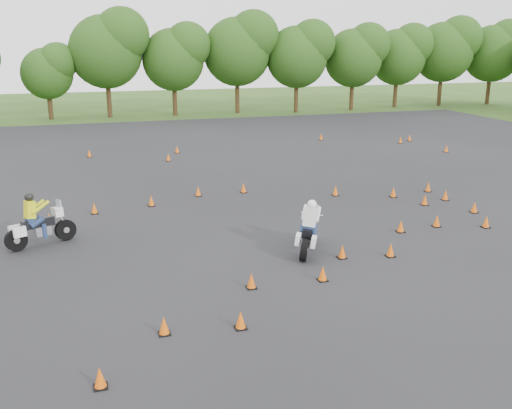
{
  "coord_description": "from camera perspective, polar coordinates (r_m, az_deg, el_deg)",
  "views": [
    {
      "loc": [
        -5.87,
        -15.48,
        7.08
      ],
      "look_at": [
        0.0,
        4.0,
        1.2
      ],
      "focal_mm": 40.0,
      "sensor_mm": 36.0,
      "label": 1
    }
  ],
  "objects": [
    {
      "name": "asphalt_pad",
      "position": [
        23.37,
        -1.42,
        -1.51
      ],
      "size": [
        62.0,
        62.0,
        0.0
      ],
      "primitive_type": "plane",
      "color": "black",
      "rests_on": "ground"
    },
    {
      "name": "ground",
      "position": [
        18.01,
        3.7,
        -7.07
      ],
      "size": [
        140.0,
        140.0,
        0.0
      ],
      "primitive_type": "plane",
      "color": "#2D5119",
      "rests_on": "ground"
    },
    {
      "name": "traffic_cones",
      "position": [
        22.92,
        -1.02,
        -1.28
      ],
      "size": [
        36.53,
        33.08,
        0.45
      ],
      "color": "#DC5609",
      "rests_on": "asphalt_pad"
    },
    {
      "name": "rider_yellow",
      "position": [
        21.54,
        -20.77,
        -1.41
      ],
      "size": [
        2.62,
        1.72,
        1.95
      ],
      "primitive_type": null,
      "rotation": [
        0.0,
        0.0,
        0.41
      ],
      "color": "#C2C711",
      "rests_on": "ground"
    },
    {
      "name": "treeline",
      "position": [
        51.49,
        -6.0,
        13.27
      ],
      "size": [
        87.03,
        32.46,
        10.51
      ],
      "color": "#224213",
      "rests_on": "ground"
    },
    {
      "name": "rider_white",
      "position": [
        19.64,
        5.04,
        -2.07
      ],
      "size": [
        1.84,
        2.58,
        1.93
      ],
      "primitive_type": null,
      "rotation": [
        0.0,
        0.0,
        1.09
      ],
      "color": "silver",
      "rests_on": "ground"
    }
  ]
}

